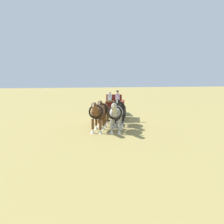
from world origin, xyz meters
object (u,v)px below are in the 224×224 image
(draft_horse_rear_near, at_px, (119,109))
(draft_horse_lead_off, at_px, (98,113))
(draft_horse_rear_off, at_px, (103,110))
(draft_horse_lead_near, at_px, (116,113))
(show_wagon, at_px, (115,107))

(draft_horse_rear_near, height_order, draft_horse_lead_off, draft_horse_rear_near)
(draft_horse_rear_near, relative_size, draft_horse_rear_off, 0.96)
(draft_horse_lead_near, bearing_deg, show_wagon, 161.68)
(draft_horse_rear_near, height_order, draft_horse_rear_off, draft_horse_rear_near)
(show_wagon, bearing_deg, draft_horse_lead_near, -18.32)
(show_wagon, xyz_separation_m, draft_horse_rear_off, (2.96, -2.05, 0.13))
(draft_horse_lead_off, bearing_deg, draft_horse_lead_near, 65.40)
(draft_horse_rear_near, bearing_deg, show_wagon, 166.05)
(draft_horse_lead_near, xyz_separation_m, draft_horse_lead_off, (-0.54, -1.18, 0.03))
(draft_horse_lead_off, bearing_deg, draft_horse_rear_off, 155.64)
(draft_horse_lead_near, bearing_deg, draft_horse_rear_near, 155.64)
(draft_horse_rear_off, xyz_separation_m, draft_horse_lead_near, (2.90, 0.11, 0.04))
(draft_horse_rear_near, relative_size, draft_horse_lead_off, 1.00)
(draft_horse_lead_near, bearing_deg, draft_horse_lead_off, -114.60)
(draft_horse_rear_off, bearing_deg, show_wagon, 145.24)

